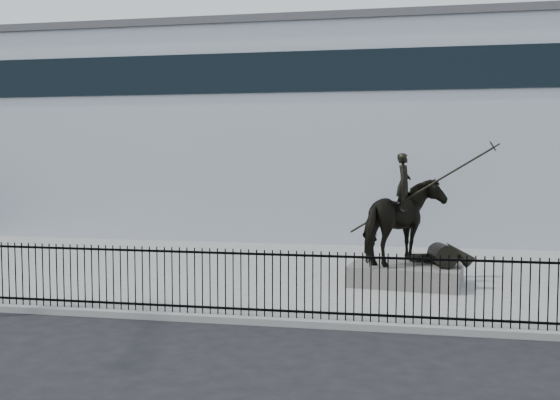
# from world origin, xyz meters

# --- Properties ---
(ground) EXTENTS (120.00, 120.00, 0.00)m
(ground) POSITION_xyz_m (0.00, 0.00, 0.00)
(ground) COLOR black
(ground) RESTS_ON ground
(plaza) EXTENTS (30.00, 12.00, 0.15)m
(plaza) POSITION_xyz_m (0.00, 7.00, 0.07)
(plaza) COLOR gray
(plaza) RESTS_ON ground
(building) EXTENTS (44.00, 14.00, 9.00)m
(building) POSITION_xyz_m (0.00, 20.00, 4.50)
(building) COLOR #B5BBC5
(building) RESTS_ON ground
(picket_fence) EXTENTS (22.10, 0.10, 1.50)m
(picket_fence) POSITION_xyz_m (0.00, 1.25, 0.90)
(picket_fence) COLOR black
(picket_fence) RESTS_ON plaza
(statue_plinth) EXTENTS (3.23, 2.43, 0.56)m
(statue_plinth) POSITION_xyz_m (3.40, 5.55, 0.43)
(statue_plinth) COLOR #605D58
(statue_plinth) RESTS_ON plaza
(equestrian_statue) EXTENTS (3.79, 2.61, 3.24)m
(equestrian_statue) POSITION_xyz_m (3.46, 5.55, 1.88)
(equestrian_statue) COLOR black
(equestrian_statue) RESTS_ON statue_plinth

